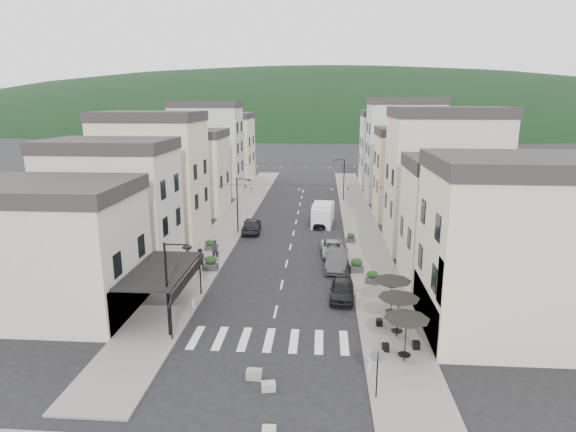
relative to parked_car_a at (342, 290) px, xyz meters
name	(u,v)px	position (x,y,z in m)	size (l,w,h in m)	color
ground	(265,357)	(-4.60, -8.50, -0.71)	(700.00, 700.00, 0.00)	black
sidewalk_left	(235,218)	(-12.10, 23.50, -0.65)	(4.00, 76.00, 0.12)	slate
sidewalk_right	(359,221)	(2.90, 23.50, -0.65)	(4.00, 76.00, 0.12)	slate
hill_backdrop	(319,122)	(-4.60, 291.50, -0.71)	(640.00, 360.00, 70.00)	black
boutique_building	(42,255)	(-20.10, -3.50, 3.29)	(12.00, 8.00, 8.00)	#B1ADA2
bistro_building	(513,256)	(9.90, -4.50, 4.29)	(10.00, 8.00, 10.00)	beige
boutique_awning	(164,271)	(-11.85, -3.50, 2.41)	(3.77, 7.50, 3.28)	black
buildings_row_left	(189,162)	(-19.10, 29.26, 5.41)	(10.20, 54.16, 14.00)	#B1ADA2
buildings_row_right	(415,164)	(9.90, 28.10, 5.61)	(10.20, 54.16, 14.50)	beige
cafe_terrace	(399,302)	(3.10, -5.70, 1.65)	(2.50, 8.10, 2.53)	black
streetlamp_left_near	(171,280)	(-10.42, -6.50, 2.99)	(1.70, 0.56, 6.00)	black
streetlamp_left_far	(240,199)	(-10.42, 17.50, 2.99)	(1.70, 0.56, 6.00)	black
streetlamp_right_far	(342,175)	(1.22, 35.50, 2.99)	(1.70, 0.56, 6.00)	black
traffic_sign	(378,363)	(1.20, -12.00, 1.22)	(0.70, 0.07, 2.70)	black
bollards	(275,309)	(-4.60, -3.00, -0.29)	(11.66, 10.26, 0.60)	gray
bunting_near	(291,189)	(-4.60, 13.50, 4.95)	(19.00, 0.28, 0.62)	black
bunting_far	(299,167)	(-4.60, 29.50, 4.95)	(19.00, 0.28, 0.62)	black
parked_car_a	(342,290)	(0.00, 0.00, 0.00)	(1.67, 4.16, 1.42)	black
parked_car_b	(337,260)	(-0.21, 6.49, 0.10)	(1.71, 4.89, 1.61)	#313133
parked_car_c	(333,248)	(-0.48, 10.22, -0.05)	(2.18, 4.72, 1.31)	#93979B
parked_car_d	(320,220)	(-1.80, 20.96, -0.02)	(1.94, 4.77, 1.38)	black
parked_car_e	(251,225)	(-9.20, 17.57, 0.13)	(1.97, 4.89, 1.67)	black
delivery_van	(323,214)	(-1.43, 21.52, 0.58)	(2.70, 5.68, 2.63)	silver
pedestrian_a	(215,250)	(-10.98, 7.63, 0.34)	(0.68, 0.45, 1.86)	black
pedestrian_b	(201,259)	(-11.65, 4.99, 0.36)	(0.92, 0.71, 1.89)	#231F29
concrete_block_a	(254,374)	(-4.92, -10.65, -0.46)	(0.80, 0.50, 0.50)	gray
concrete_block_b	(269,432)	(-3.66, -15.00, -0.48)	(0.60, 0.45, 0.45)	#9C9994
concrete_block_c	(268,386)	(-4.07, -11.59, -0.51)	(0.70, 0.50, 0.40)	gray
planter_la	(211,263)	(-10.80, 5.04, 0.03)	(1.15, 0.65, 1.27)	#2C2C2E
planter_lb	(209,245)	(-12.23, 10.59, -0.09)	(1.03, 0.78, 1.03)	#2D2D30
planter_ra	(357,265)	(1.40, 5.47, 0.00)	(1.18, 0.78, 1.22)	#303032
planter_rb	(372,277)	(2.44, 2.92, -0.07)	(1.07, 0.82, 1.07)	#2F3032
planter_rc	(351,238)	(1.40, 14.11, -0.11)	(0.92, 0.57, 0.99)	#2B2C2E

